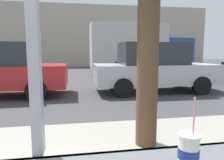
% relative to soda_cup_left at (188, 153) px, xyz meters
% --- Properties ---
extents(ground_plane, '(60.00, 60.00, 0.00)m').
position_rel_soda_cup_left_xyz_m(ground_plane, '(-0.64, 8.20, -1.08)').
color(ground_plane, '#424244').
extents(building_facade_far, '(28.00, 1.20, 6.11)m').
position_rel_soda_cup_left_xyz_m(building_facade_far, '(-0.64, 21.08, 1.98)').
color(building_facade_far, '#A89E8E').
rests_on(building_facade_far, ground).
extents(soda_cup_left, '(0.09, 0.09, 0.32)m').
position_rel_soda_cup_left_xyz_m(soda_cup_left, '(0.00, 0.00, 0.00)').
color(soda_cup_left, silver).
rests_on(soda_cup_left, window_counter).
extents(parked_car_silver, '(4.47, 1.89, 1.81)m').
position_rel_soda_cup_left_xyz_m(parked_car_silver, '(2.38, 6.62, -0.17)').
color(parked_car_silver, '#BCBCC1').
rests_on(parked_car_silver, ground).
extents(box_truck, '(6.45, 2.44, 3.21)m').
position_rel_soda_cup_left_xyz_m(box_truck, '(3.48, 12.55, 0.64)').
color(box_truck, beige).
rests_on(box_truck, ground).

